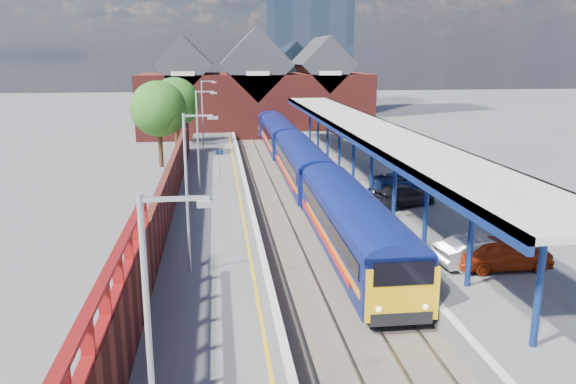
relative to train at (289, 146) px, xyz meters
The scene contains 23 objects.
ground 4.56m from the train, 111.73° to the right, with size 240.00×240.00×0.00m, color #5B5B5E.
ballast_bed 13.98m from the train, 96.20° to the right, with size 6.00×76.00×0.06m, color #473D33.
rails 13.97m from the train, 96.20° to the right, with size 4.51×76.00×0.14m.
left_platform 15.51m from the train, 116.96° to the right, with size 5.00×76.00×1.00m, color #565659.
right_platform 14.56m from the train, 71.85° to the right, with size 6.00×76.00×1.00m, color #565659.
coping_left 14.55m from the train, 108.66° to the right, with size 0.30×76.00×0.05m, color silver.
coping_right 13.89m from the train, 83.13° to the right, with size 0.30×76.00×0.05m, color silver.
yellow_line 14.75m from the train, 110.88° to the right, with size 0.14×76.00×0.01m, color yellow.
train is the anchor object (origin of this frame).
canopy 12.84m from the train, 71.31° to the right, with size 4.50×52.00×4.48m.
lamp_post_a 42.58m from the train, 100.66° to the right, with size 1.48×0.18×7.00m.
lamp_post_b 28.98m from the train, 105.81° to the right, with size 1.48×0.18×7.00m.
lamp_post_c 14.42m from the train, 123.77° to the right, with size 1.48×0.18×7.00m.
lamp_post_d 9.38m from the train, 151.57° to the left, with size 1.48×0.18×7.00m.
platform_sign 11.73m from the train, 123.67° to the right, with size 0.55×0.08×2.50m.
brick_wall 22.37m from the train, 115.39° to the right, with size 0.35×50.00×3.86m.
station_building 24.53m from the train, 93.52° to the left, with size 30.00×12.12×13.78m.
tree_near 12.46m from the train, 169.67° to the left, with size 5.20×5.20×8.10m.
tree_far 15.21m from the train, 136.86° to the left, with size 5.20×5.20×8.10m.
parked_car_red 29.63m from the train, 78.62° to the right, with size 1.82×4.52×1.54m, color #9E2B0D.
parked_car_silver 29.19m from the train, 79.76° to the right, with size 1.54×4.41×1.45m, color #A2A3A7.
parked_car_dark 18.75m from the train, 74.66° to the right, with size 1.88×4.61×1.34m, color black.
parked_car_blue 15.24m from the train, 65.77° to the right, with size 2.05×4.45×1.24m, color navy.
Camera 1 is at (-5.14, -17.64, 10.33)m, focal length 35.00 mm.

